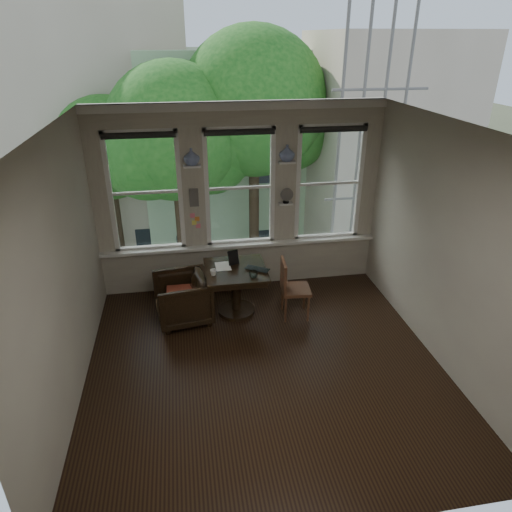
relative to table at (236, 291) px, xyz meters
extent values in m
plane|color=black|center=(0.20, -1.32, -0.38)|extent=(4.50, 4.50, 0.00)
plane|color=silver|center=(0.20, -1.32, 2.62)|extent=(4.50, 4.50, 0.00)
plane|color=beige|center=(0.20, 0.93, 1.12)|extent=(4.50, 0.00, 4.50)
plane|color=beige|center=(0.20, -3.57, 1.12)|extent=(4.50, 0.00, 4.50)
plane|color=beige|center=(-2.05, -1.32, 1.12)|extent=(0.00, 4.50, 4.50)
plane|color=beige|center=(2.45, -1.32, 1.12)|extent=(0.00, 4.50, 4.50)
cube|color=white|center=(-0.52, 0.83, 1.73)|extent=(0.26, 0.16, 0.03)
cube|color=white|center=(0.93, 0.83, 1.73)|extent=(0.26, 0.16, 0.03)
cube|color=#59544F|center=(-0.52, 0.86, 1.23)|extent=(0.14, 0.06, 0.28)
imported|color=silver|center=(-0.52, 0.83, 1.86)|extent=(0.24, 0.24, 0.25)
imported|color=silver|center=(0.93, 0.83, 1.86)|extent=(0.24, 0.24, 0.25)
imported|color=black|center=(-0.80, -0.07, -0.01)|extent=(0.90, 0.88, 0.72)
cube|color=maroon|center=(-0.80, -0.07, 0.08)|extent=(0.45, 0.45, 0.06)
imported|color=black|center=(0.28, -0.14, 0.39)|extent=(0.43, 0.39, 0.03)
imported|color=white|center=(-0.34, -0.14, 0.42)|extent=(0.11, 0.11, 0.09)
imported|color=white|center=(0.22, -0.30, 0.42)|extent=(0.15, 0.15, 0.10)
cube|color=black|center=(-0.01, 0.16, 0.48)|extent=(0.18, 0.12, 0.22)
cube|color=silver|center=(-0.18, 0.11, 0.38)|extent=(0.23, 0.31, 0.00)
camera|label=1|loc=(-0.69, -5.94, 3.47)|focal=32.00mm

